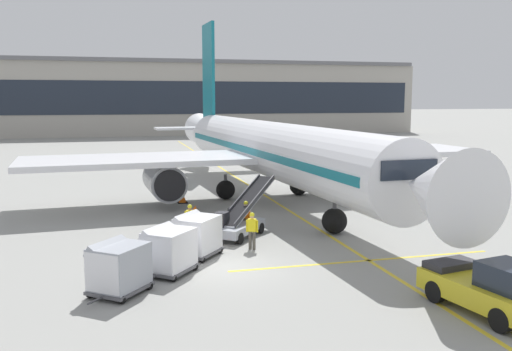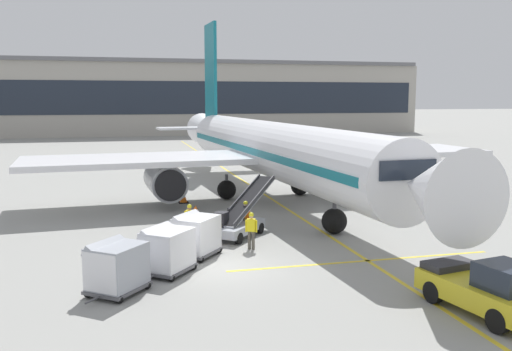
% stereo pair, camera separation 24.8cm
% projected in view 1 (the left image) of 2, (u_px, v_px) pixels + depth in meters
% --- Properties ---
extents(ground_plane, '(600.00, 600.00, 0.00)m').
position_uv_depth(ground_plane, '(228.00, 269.00, 22.79)').
color(ground_plane, gray).
extents(parked_airplane, '(32.45, 41.86, 13.97)m').
position_uv_depth(parked_airplane, '(267.00, 149.00, 38.06)').
color(parked_airplane, white).
rests_on(parked_airplane, ground).
extents(belt_loader, '(4.43, 4.95, 2.76)m').
position_uv_depth(belt_loader, '(239.00, 220.00, 28.11)').
color(belt_loader, '#A3A8B2').
rests_on(belt_loader, ground).
extents(baggage_cart_lead, '(2.50, 2.63, 1.91)m').
position_uv_depth(baggage_cart_lead, '(196.00, 234.00, 24.45)').
color(baggage_cart_lead, '#515156').
rests_on(baggage_cart_lead, ground).
extents(baggage_cart_second, '(2.50, 2.63, 1.91)m').
position_uv_depth(baggage_cart_second, '(168.00, 249.00, 21.99)').
color(baggage_cart_second, '#515156').
rests_on(baggage_cart_second, ground).
extents(baggage_cart_third, '(2.50, 2.63, 1.91)m').
position_uv_depth(baggage_cart_third, '(118.00, 267.00, 19.74)').
color(baggage_cart_third, '#515156').
rests_on(baggage_cart_third, ground).
extents(pushback_tug, '(2.87, 4.71, 1.83)m').
position_uv_depth(pushback_tug, '(490.00, 288.00, 18.01)').
color(pushback_tug, gold).
rests_on(pushback_tug, ground).
extents(ground_crew_by_loader, '(0.42, 0.47, 1.74)m').
position_uv_depth(ground_crew_by_loader, '(246.00, 215.00, 28.40)').
color(ground_crew_by_loader, '#514C42').
rests_on(ground_crew_by_loader, ground).
extents(ground_crew_by_carts, '(0.52, 0.39, 1.74)m').
position_uv_depth(ground_crew_by_carts, '(190.00, 219.00, 27.49)').
color(ground_crew_by_carts, '#514C42').
rests_on(ground_crew_by_carts, ground).
extents(ground_crew_marshaller, '(0.53, 0.38, 1.74)m').
position_uv_depth(ground_crew_marshaller, '(252.00, 228.00, 25.55)').
color(ground_crew_marshaller, '#514C42').
rests_on(ground_crew_marshaller, ground).
extents(ground_crew_wingwalker, '(0.55, 0.34, 1.74)m').
position_uv_depth(ground_crew_wingwalker, '(201.00, 228.00, 25.52)').
color(ground_crew_wingwalker, '#333847').
rests_on(ground_crew_wingwalker, ground).
extents(safety_cone_engine_keepout, '(0.58, 0.58, 0.66)m').
position_uv_depth(safety_cone_engine_keepout, '(195.00, 211.00, 32.85)').
color(safety_cone_engine_keepout, black).
rests_on(safety_cone_engine_keepout, ground).
extents(safety_cone_wingtip, '(0.65, 0.65, 0.73)m').
position_uv_depth(safety_cone_wingtip, '(182.00, 198.00, 37.08)').
color(safety_cone_wingtip, black).
rests_on(safety_cone_wingtip, ground).
extents(safety_cone_nose_mark, '(0.57, 0.57, 0.65)m').
position_uv_depth(safety_cone_nose_mark, '(194.00, 212.00, 32.46)').
color(safety_cone_nose_mark, black).
rests_on(safety_cone_nose_mark, ground).
extents(apron_guidance_line_lead_in, '(0.20, 110.00, 0.01)m').
position_uv_depth(apron_guidance_line_lead_in, '(273.00, 201.00, 37.86)').
color(apron_guidance_line_lead_in, yellow).
rests_on(apron_guidance_line_lead_in, ground).
extents(apron_guidance_line_stop_bar, '(12.00, 0.20, 0.01)m').
position_uv_depth(apron_guidance_line_stop_bar, '(364.00, 261.00, 23.88)').
color(apron_guidance_line_stop_bar, yellow).
rests_on(apron_guidance_line_stop_bar, ground).
extents(terminal_building, '(111.90, 18.92, 14.14)m').
position_uv_depth(terminal_building, '(132.00, 98.00, 109.13)').
color(terminal_building, '#A8A399').
rests_on(terminal_building, ground).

